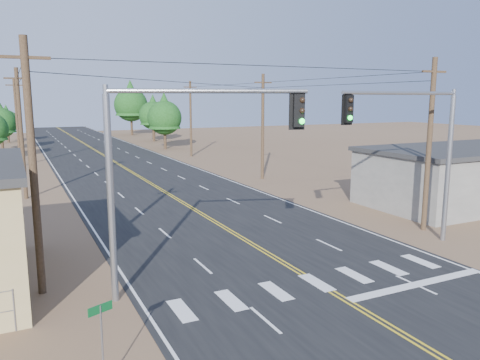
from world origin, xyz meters
TOP-DOWN VIEW (x-y plane):
  - road at (0.00, 30.00)m, footprint 15.00×200.00m
  - building_right at (19.00, 16.00)m, footprint 15.00×8.00m
  - utility_pole_left_near at (-10.50, 12.00)m, footprint 1.80×0.30m
  - utility_pole_left_mid at (-10.50, 32.00)m, footprint 1.80×0.30m
  - utility_pole_left_far at (-10.50, 52.00)m, footprint 1.80×0.30m
  - utility_pole_right_near at (10.50, 12.00)m, footprint 1.80×0.30m
  - utility_pole_right_mid at (10.50, 32.00)m, footprint 1.80×0.30m
  - utility_pole_right_far at (10.50, 52.00)m, footprint 1.80×0.30m
  - signal_mast_left at (-5.89, 9.30)m, footprint 7.23×2.65m
  - signal_mast_right at (7.58, 9.90)m, footprint 7.61×0.73m
  - street_sign at (-9.40, 4.45)m, footprint 0.67×0.31m
  - tree_left_mid at (-12.56, 71.12)m, footprint 4.52×4.52m
  - tree_left_far at (-11.78, 85.26)m, footprint 4.03×4.03m
  - tree_right_near at (10.13, 62.71)m, footprint 5.23×5.23m
  - tree_right_mid at (12.17, 76.35)m, footprint 5.10×5.10m
  - tree_right_far at (11.95, 92.69)m, footprint 6.98×6.98m

SIDE VIEW (x-z plane):
  - road at x=0.00m, z-range 0.00..0.02m
  - street_sign at x=-9.40m, z-range 0.41..2.83m
  - building_right at x=19.00m, z-range 0.00..4.00m
  - tree_left_far at x=-11.78m, z-range 0.74..7.45m
  - tree_left_mid at x=-12.56m, z-range 0.84..8.38m
  - utility_pole_left_near at x=-10.50m, z-range 0.12..10.12m
  - utility_pole_left_mid at x=-10.50m, z-range 0.12..10.12m
  - utility_pole_left_far at x=-10.50m, z-range 0.12..10.12m
  - utility_pole_right_near at x=10.50m, z-range 0.12..10.12m
  - utility_pole_right_mid at x=10.50m, z-range 0.12..10.12m
  - utility_pole_right_far at x=10.50m, z-range 0.12..10.12m
  - tree_right_mid at x=12.17m, z-range 0.95..9.45m
  - tree_right_near at x=10.13m, z-range 0.97..9.69m
  - signal_mast_right at x=7.58m, z-range 1.51..9.70m
  - signal_mast_left at x=-5.89m, z-range 1.51..9.71m
  - tree_right_far at x=11.95m, z-range 1.30..12.93m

